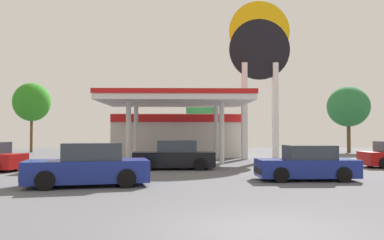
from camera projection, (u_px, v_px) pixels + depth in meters
ground_plane at (265, 231)px, 8.00m from camera, size 90.00×90.00×0.00m
gas_station at (177, 130)px, 33.26m from camera, size 10.32×13.86×4.60m
station_pole_sign at (260, 58)px, 30.12m from camera, size 4.54×0.56×11.81m
car_1 at (306, 164)px, 16.68m from camera, size 4.04×1.88×1.44m
car_2 at (88, 166)px, 14.90m from camera, size 4.71×2.73×1.58m
car_3 at (175, 156)px, 21.78m from camera, size 4.38×2.06×1.55m
tree_0 at (32, 102)px, 40.42m from camera, size 3.65×3.65×6.95m
tree_1 at (201, 110)px, 41.57m from camera, size 3.13×3.13×5.98m
tree_2 at (348, 107)px, 40.38m from camera, size 4.15×4.15×6.58m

